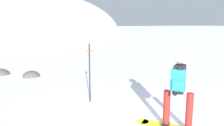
{
  "coord_description": "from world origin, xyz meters",
  "views": [
    {
      "loc": [
        -2.73,
        -3.22,
        2.3
      ],
      "look_at": [
        0.17,
        3.45,
        1.0
      ],
      "focal_mm": 36.03,
      "sensor_mm": 36.0,
      "label": 1
    }
  ],
  "objects_px": {
    "snowboarder_main": "(179,89)",
    "rock_mid": "(31,77)",
    "rock_dark": "(0,75)",
    "piste_marker_near": "(90,68)"
  },
  "relations": [
    {
      "from": "snowboarder_main",
      "to": "rock_dark",
      "type": "relative_size",
      "value": 2.18
    },
    {
      "from": "piste_marker_near",
      "to": "rock_dark",
      "type": "distance_m",
      "value": 5.74
    },
    {
      "from": "snowboarder_main",
      "to": "rock_mid",
      "type": "height_order",
      "value": "snowboarder_main"
    },
    {
      "from": "snowboarder_main",
      "to": "rock_dark",
      "type": "distance_m",
      "value": 8.41
    },
    {
      "from": "rock_dark",
      "to": "rock_mid",
      "type": "relative_size",
      "value": 1.07
    },
    {
      "from": "snowboarder_main",
      "to": "rock_mid",
      "type": "distance_m",
      "value": 7.02
    },
    {
      "from": "piste_marker_near",
      "to": "rock_dark",
      "type": "xyz_separation_m",
      "value": [
        -2.64,
        5.0,
        -1.02
      ]
    },
    {
      "from": "rock_mid",
      "to": "rock_dark",
      "type": "bearing_deg",
      "value": 142.65
    },
    {
      "from": "snowboarder_main",
      "to": "rock_dark",
      "type": "height_order",
      "value": "snowboarder_main"
    },
    {
      "from": "piste_marker_near",
      "to": "rock_mid",
      "type": "bearing_deg",
      "value": 108.78
    }
  ]
}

